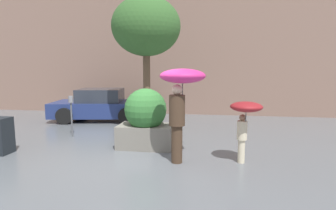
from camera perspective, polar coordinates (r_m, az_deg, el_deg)
ground_plane at (r=6.48m, az=-9.39°, el=-10.95°), size 40.00×40.00×0.00m
building_facade at (r=12.53m, az=-0.24°, el=11.88°), size 18.00×0.30×6.00m
planter_box at (r=6.97m, az=-4.88°, el=-3.05°), size 1.44×1.11×1.58m
person_adult at (r=5.74m, az=2.82°, el=3.32°), size 1.01×1.01×2.08m
person_child at (r=5.88m, az=16.44°, el=-2.05°), size 0.68×0.68×1.38m
parked_car_near at (r=11.27m, az=-14.36°, el=-0.12°), size 4.09×2.53×1.29m
street_tree at (r=9.19m, az=-4.78°, el=16.45°), size 2.32×2.32×4.49m
parking_meter at (r=8.56m, az=-20.34°, el=-0.53°), size 0.14×0.14×1.27m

